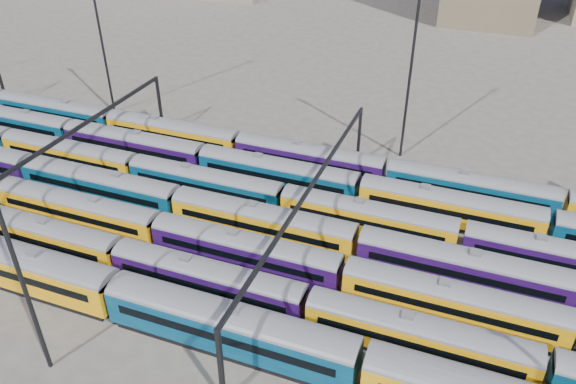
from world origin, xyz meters
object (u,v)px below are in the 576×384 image
(rake_1, at_px, (307,303))
(mast_2, at_px, (5,230))
(rake_0, at_px, (362,363))
(rake_2, at_px, (245,248))

(rake_1, distance_m, mast_2, 24.70)
(rake_0, bearing_deg, rake_1, 141.20)
(rake_0, height_order, mast_2, mast_2)
(rake_0, distance_m, rake_1, 7.99)
(rake_1, bearing_deg, mast_2, -146.74)
(rake_2, height_order, mast_2, mast_2)
(rake_0, bearing_deg, mast_2, -164.07)
(rake_0, relative_size, mast_2, 5.29)
(mast_2, bearing_deg, rake_2, 59.33)
(rake_2, distance_m, mast_2, 22.81)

